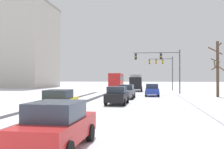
{
  "coord_description": "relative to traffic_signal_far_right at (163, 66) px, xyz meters",
  "views": [
    {
      "loc": [
        4.42,
        -4.66,
        2.41
      ],
      "look_at": [
        0.0,
        24.43,
        2.8
      ],
      "focal_mm": 40.49,
      "sensor_mm": 36.0,
      "label": 1
    }
  ],
  "objects": [
    {
      "name": "wheel_track_left_lane",
      "position": [
        -11.33,
        -27.54,
        -4.74
      ],
      "size": [
        0.71,
        38.39,
        0.01
      ],
      "primitive_type": "cube",
      "color": "#38383D",
      "rests_on": "ground"
    },
    {
      "name": "bus_oncoming",
      "position": [
        -10.06,
        7.65,
        -2.75
      ],
      "size": [
        3.0,
        11.09,
        3.38
      ],
      "color": "#B21E1E",
      "rests_on": "ground"
    },
    {
      "name": "office_building_far_left_block",
      "position": [
        -37.72,
        10.12,
        5.9
      ],
      "size": [
        21.17,
        15.77,
        21.27
      ],
      "color": "#B2ADA3",
      "rests_on": "ground"
    },
    {
      "name": "car_yellow_cab_fourth",
      "position": [
        -8.44,
        -33.47,
        -3.93
      ],
      "size": [
        2.01,
        4.19,
        1.62
      ],
      "color": "yellow",
      "rests_on": "ground"
    },
    {
      "name": "car_black_third",
      "position": [
        -5.38,
        -26.87,
        -3.93
      ],
      "size": [
        1.9,
        4.14,
        1.62
      ],
      "color": "black",
      "rests_on": "ground"
    },
    {
      "name": "traffic_signal_far_right",
      "position": [
        0.0,
        0.0,
        0.0
      ],
      "size": [
        4.69,
        0.54,
        6.5
      ],
      "color": "#47474C",
      "rests_on": "ground"
    },
    {
      "name": "car_red_fifth",
      "position": [
        -5.48,
        -41.55,
        -3.93
      ],
      "size": [
        1.88,
        4.12,
        1.62
      ],
      "color": "red",
      "rests_on": "ground"
    },
    {
      "name": "car_grey_second",
      "position": [
        -5.14,
        -20.34,
        -3.93
      ],
      "size": [
        1.91,
        4.14,
        1.62
      ],
      "color": "slate",
      "rests_on": "ground"
    },
    {
      "name": "traffic_signal_near_right",
      "position": [
        -0.52,
        -12.2,
        -0.07
      ],
      "size": [
        6.77,
        0.59,
        6.5
      ],
      "color": "#47474C",
      "rests_on": "ground"
    },
    {
      "name": "wheel_track_right_lane",
      "position": [
        -8.91,
        -27.54,
        -4.74
      ],
      "size": [
        0.8,
        38.39,
        0.01
      ],
      "primitive_type": "cube",
      "color": "#38383D",
      "rests_on": "ground"
    },
    {
      "name": "box_truck_delivery",
      "position": [
        -5.01,
        -2.72,
        -3.11
      ],
      "size": [
        2.46,
        7.46,
        3.02
      ],
      "color": "black",
      "rests_on": "ground"
    },
    {
      "name": "bare_tree_sidewalk_far",
      "position": [
        5.97,
        -16.36,
        -1.04
      ],
      "size": [
        2.16,
        2.03,
        7.02
      ],
      "color": "#4C3828",
      "rests_on": "ground"
    },
    {
      "name": "car_blue_lead",
      "position": [
        -2.18,
        -15.82,
        -3.93
      ],
      "size": [
        1.89,
        4.13,
        1.62
      ],
      "color": "#233899",
      "rests_on": "ground"
    }
  ]
}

